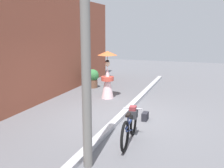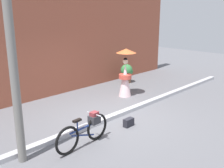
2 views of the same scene
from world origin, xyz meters
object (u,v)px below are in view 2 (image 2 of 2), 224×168
bicycle_near_officer (85,130)px  potted_plant_by_door (127,72)px  backpack_on_pavement (129,122)px  utility_pole (12,53)px  person_with_parasol (125,73)px

bicycle_near_officer → potted_plant_by_door: size_ratio=1.96×
backpack_on_pavement → utility_pole: 3.81m
bicycle_near_officer → utility_pole: (-1.44, 0.45, 1.99)m
person_with_parasol → utility_pole: utility_pole is taller
person_with_parasol → potted_plant_by_door: size_ratio=2.15×
person_with_parasol → backpack_on_pavement: (-2.03, -1.96, -0.78)m
utility_pole → backpack_on_pavement: bearing=-8.8°
bicycle_near_officer → person_with_parasol: size_ratio=0.91×
backpack_on_pavement → bicycle_near_officer: bearing=179.3°
person_with_parasol → bicycle_near_officer: bearing=-151.7°
bicycle_near_officer → utility_pole: bearing=162.6°
bicycle_near_officer → person_with_parasol: bearing=28.3°
bicycle_near_officer → backpack_on_pavement: bearing=-0.7°
person_with_parasol → backpack_on_pavement: 2.93m
backpack_on_pavement → utility_pole: bearing=171.2°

